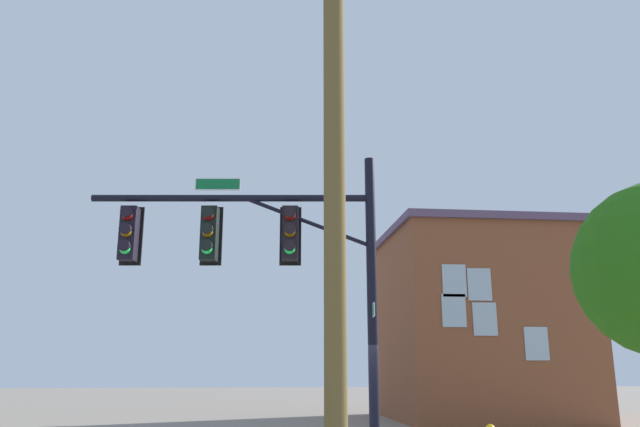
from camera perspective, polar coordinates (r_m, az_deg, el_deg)
signal_pole_assembly at (r=12.48m, az=-5.74°, el=-3.70°), size 5.85×1.21×6.30m
utility_pole at (r=8.01m, az=1.34°, el=2.70°), size 1.79×0.42×8.47m
brick_building at (r=27.80m, az=14.18°, el=-9.72°), size 7.69×8.14×7.89m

